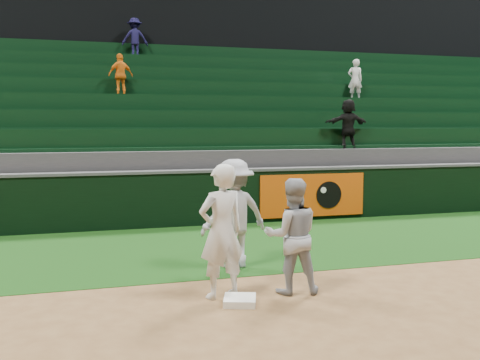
{
  "coord_description": "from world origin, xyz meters",
  "views": [
    {
      "loc": [
        -2.02,
        -6.51,
        2.24
      ],
      "look_at": [
        0.46,
        2.3,
        1.3
      ],
      "focal_mm": 40.0,
      "sensor_mm": 36.0,
      "label": 1
    }
  ],
  "objects_px": {
    "first_baseman": "(221,231)",
    "first_base": "(240,300)",
    "baserunner": "(292,236)",
    "base_coach": "(234,214)"
  },
  "relations": [
    {
      "from": "first_baseman",
      "to": "first_base",
      "type": "bearing_deg",
      "value": 99.66
    },
    {
      "from": "first_baseman",
      "to": "baserunner",
      "type": "bearing_deg",
      "value": 160.28
    },
    {
      "from": "first_base",
      "to": "first_baseman",
      "type": "bearing_deg",
      "value": 115.97
    },
    {
      "from": "first_baseman",
      "to": "baserunner",
      "type": "relative_size",
      "value": 1.13
    },
    {
      "from": "first_base",
      "to": "baserunner",
      "type": "distance_m",
      "value": 1.11
    },
    {
      "from": "baserunner",
      "to": "first_baseman",
      "type": "bearing_deg",
      "value": 6.39
    },
    {
      "from": "first_base",
      "to": "first_baseman",
      "type": "height_order",
      "value": "first_baseman"
    },
    {
      "from": "first_base",
      "to": "base_coach",
      "type": "bearing_deg",
      "value": 77.17
    },
    {
      "from": "first_baseman",
      "to": "baserunner",
      "type": "distance_m",
      "value": 0.96
    },
    {
      "from": "baserunner",
      "to": "first_base",
      "type": "bearing_deg",
      "value": 28.11
    }
  ]
}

